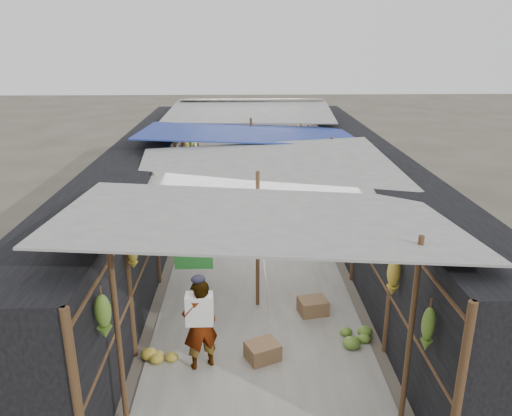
{
  "coord_description": "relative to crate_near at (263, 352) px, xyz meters",
  "views": [
    {
      "loc": [
        -0.27,
        -5.29,
        4.76
      ],
      "look_at": [
        0.03,
        5.0,
        1.25
      ],
      "focal_mm": 35.0,
      "sensor_mm": 36.0,
      "label": 1
    }
  ],
  "objects": [
    {
      "name": "crate_mid",
      "position": [
        0.97,
        1.34,
        0.0
      ],
      "size": [
        0.57,
        0.49,
        0.3
      ],
      "primitive_type": "cube",
      "rotation": [
        0.0,
        0.0,
        0.2
      ],
      "color": "olive",
      "rests_on": "ground"
    },
    {
      "name": "hanging_bananas",
      "position": [
        0.07,
        4.59,
        1.52
      ],
      "size": [
        3.95,
        14.04,
        0.81
      ],
      "color": "#5A8029",
      "rests_on": "ground"
    },
    {
      "name": "aisle_slab",
      "position": [
        -0.02,
        5.19,
        -0.14
      ],
      "size": [
        3.6,
        16.0,
        0.02
      ],
      "primitive_type": "cube",
      "color": "#9E998E",
      "rests_on": "ground"
    },
    {
      "name": "crate_near",
      "position": [
        0.0,
        0.0,
        0.0
      ],
      "size": [
        0.6,
        0.56,
        0.29
      ],
      "primitive_type": "cube",
      "rotation": [
        0.0,
        0.0,
        0.43
      ],
      "color": "olive",
      "rests_on": "ground"
    },
    {
      "name": "stall_right",
      "position": [
        2.68,
        5.19,
        1.0
      ],
      "size": [
        1.4,
        15.0,
        2.3
      ],
      "primitive_type": "cube",
      "color": "black",
      "rests_on": "ground"
    },
    {
      "name": "vendor_elderly",
      "position": [
        -0.94,
        -0.15,
        0.59
      ],
      "size": [
        0.63,
        0.54,
        1.48
      ],
      "primitive_type": "imported",
      "rotation": [
        0.0,
        0.0,
        3.56
      ],
      "color": "white",
      "rests_on": "ground"
    },
    {
      "name": "floor_bananas",
      "position": [
        0.26,
        5.37,
        0.01
      ],
      "size": [
        4.02,
        10.5,
        0.36
      ],
      "color": "#5A8029",
      "rests_on": "ground"
    },
    {
      "name": "vendor_seated",
      "position": [
        1.5,
        7.87,
        0.32
      ],
      "size": [
        0.42,
        0.64,
        0.93
      ],
      "primitive_type": "imported",
      "rotation": [
        0.0,
        0.0,
        -1.44
      ],
      "color": "#545048",
      "rests_on": "ground"
    },
    {
      "name": "crate_back",
      "position": [
        -0.64,
        10.88,
        0.01
      ],
      "size": [
        0.56,
        0.5,
        0.3
      ],
      "primitive_type": "cube",
      "rotation": [
        0.0,
        0.0,
        0.25
      ],
      "color": "olive",
      "rests_on": "ground"
    },
    {
      "name": "black_basin",
      "position": [
        1.24,
        8.71,
        -0.05
      ],
      "size": [
        0.64,
        0.64,
        0.19
      ],
      "primitive_type": "cylinder",
      "color": "black",
      "rests_on": "ground"
    },
    {
      "name": "market_canopy",
      "position": [
        0.0,
        5.51,
        2.26
      ],
      "size": [
        5.62,
        15.2,
        2.77
      ],
      "color": "brown",
      "rests_on": "ground"
    },
    {
      "name": "stall_left",
      "position": [
        -2.72,
        5.19,
        1.0
      ],
      "size": [
        1.4,
        15.0,
        2.3
      ],
      "primitive_type": "cube",
      "color": "black",
      "rests_on": "ground"
    },
    {
      "name": "shopper_blue",
      "position": [
        -1.02,
        4.96,
        0.61
      ],
      "size": [
        0.85,
        0.73,
        1.52
      ],
      "primitive_type": "imported",
      "rotation": [
        0.0,
        0.0,
        -0.23
      ],
      "color": "#2054A2",
      "rests_on": "ground"
    }
  ]
}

